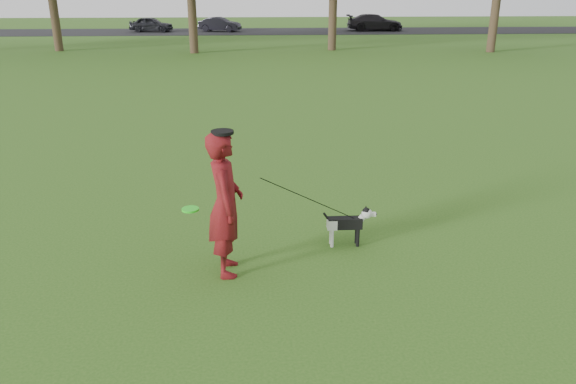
{
  "coord_description": "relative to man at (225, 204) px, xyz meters",
  "views": [
    {
      "loc": [
        -0.59,
        -7.39,
        3.79
      ],
      "look_at": [
        -0.15,
        0.18,
        0.95
      ],
      "focal_mm": 35.0,
      "sensor_mm": 36.0,
      "label": 1
    }
  ],
  "objects": [
    {
      "name": "car_mid",
      "position": [
        -2.32,
        40.39,
        -0.43
      ],
      "size": [
        3.58,
        2.11,
        1.11
      ],
      "primitive_type": "imported",
      "rotation": [
        0.0,
        0.0,
        1.28
      ],
      "color": "black",
      "rests_on": "road"
    },
    {
      "name": "man",
      "position": [
        0.0,
        0.0,
        0.0
      ],
      "size": [
        0.53,
        0.76,
        2.01
      ],
      "primitive_type": "imported",
      "rotation": [
        0.0,
        0.0,
        1.64
      ],
      "color": "#600F0D",
      "rests_on": "ground"
    },
    {
      "name": "dog",
      "position": [
        1.81,
        0.73,
        -0.62
      ],
      "size": [
        0.83,
        0.17,
        0.63
      ],
      "color": "black",
      "rests_on": "ground"
    },
    {
      "name": "ground",
      "position": [
        1.02,
        0.39,
        -1.0
      ],
      "size": [
        120.0,
        120.0,
        0.0
      ],
      "primitive_type": "plane",
      "color": "#285116",
      "rests_on": "ground"
    },
    {
      "name": "car_left",
      "position": [
        -7.79,
        40.39,
        -0.4
      ],
      "size": [
        3.56,
        1.78,
        1.16
      ],
      "primitive_type": "imported",
      "rotation": [
        0.0,
        0.0,
        1.45
      ],
      "color": "black",
      "rests_on": "road"
    },
    {
      "name": "road",
      "position": [
        1.02,
        40.39,
        -0.99
      ],
      "size": [
        120.0,
        7.0,
        0.02
      ],
      "primitive_type": "cube",
      "color": "black",
      "rests_on": "ground"
    },
    {
      "name": "car_right",
      "position": [
        10.34,
        40.39,
        -0.33
      ],
      "size": [
        4.55,
        1.87,
        1.32
      ],
      "primitive_type": "imported",
      "rotation": [
        0.0,
        0.0,
        1.56
      ],
      "color": "black",
      "rests_on": "road"
    },
    {
      "name": "man_held_items",
      "position": [
        1.19,
        0.33,
        -0.09
      ],
      "size": [
        2.51,
        0.9,
        1.6
      ],
      "color": "#24E71D",
      "rests_on": "ground"
    }
  ]
}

